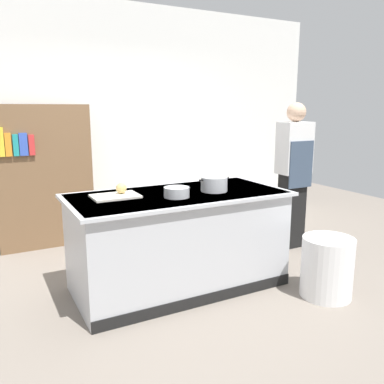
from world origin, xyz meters
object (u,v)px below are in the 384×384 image
object	(u,v)px
onion	(121,188)
mixing_bowl	(177,192)
trash_bin	(327,267)
person_chef	(293,172)
bookshelf	(44,177)
stock_pot	(214,184)

from	to	relation	value
onion	mixing_bowl	size ratio (longest dim) A/B	0.42
trash_bin	mixing_bowl	bearing A→B (deg)	149.86
onion	trash_bin	bearing A→B (deg)	-31.16
mixing_bowl	person_chef	xyz separation A→B (m)	(1.77, 0.50, -0.03)
person_chef	trash_bin	bearing A→B (deg)	153.44
person_chef	bookshelf	world-z (taller)	person_chef
stock_pot	mixing_bowl	bearing A→B (deg)	-171.15
onion	person_chef	size ratio (longest dim) A/B	0.05
bookshelf	person_chef	bearing A→B (deg)	-28.89
trash_bin	person_chef	world-z (taller)	person_chef
bookshelf	stock_pot	bearing A→B (deg)	-56.41
onion	mixing_bowl	world-z (taller)	onion
onion	person_chef	distance (m)	2.19
bookshelf	onion	bearing A→B (deg)	-75.91
stock_pot	person_chef	xyz separation A→B (m)	(1.36, 0.44, -0.05)
onion	stock_pot	bearing A→B (deg)	-14.24
mixing_bowl	bookshelf	world-z (taller)	bookshelf
onion	trash_bin	size ratio (longest dim) A/B	0.17
onion	stock_pot	distance (m)	0.85
trash_bin	person_chef	size ratio (longest dim) A/B	0.32
mixing_bowl	person_chef	bearing A→B (deg)	15.77
mixing_bowl	trash_bin	world-z (taller)	mixing_bowl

